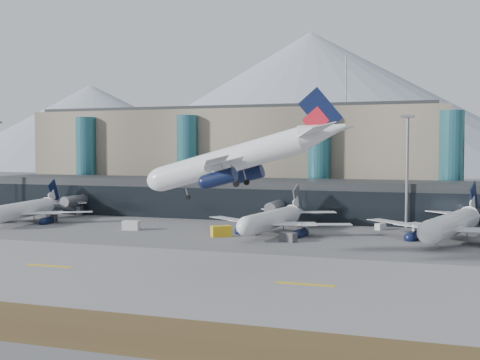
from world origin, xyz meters
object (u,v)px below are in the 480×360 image
Objects in this scene: veh_c at (288,237)px; veh_b at (260,222)px; jet_parked_mid at (278,213)px; veh_f at (53,219)px; jet_parked_right at (457,216)px; jet_parked_left at (30,204)px; veh_g at (305,231)px; hero_jet at (248,150)px; lightmast_mid at (407,165)px; veh_a at (131,225)px; veh_h at (221,231)px; veh_d at (380,227)px.

veh_b is at bearing 140.71° from veh_c.
veh_f is at bearing 97.29° from jet_parked_mid.
jet_parked_right is at bearing -99.73° from veh_b.
veh_f is at bearing -168.94° from veh_c.
jet_parked_left reaches higher than veh_g.
jet_parked_mid is (-5.18, 37.63, -13.64)m from hero_jet.
jet_parked_mid reaches higher than veh_g.
veh_f is (-49.77, -10.71, 0.12)m from veh_b.
veh_g is at bearing -92.49° from jet_parked_mid.
hero_jet is at bearing -111.12° from lightmast_mid.
veh_g is at bearing -99.30° from jet_parked_left.
veh_f is (-93.38, -0.11, -3.86)m from jet_parked_right.
jet_parked_mid reaches higher than veh_a.
hero_jet is 31.00m from veh_c.
veh_f is (-25.19, 6.77, -0.15)m from veh_a.
jet_parked_right is 9.72× the size of veh_h.
lightmast_mid is at bearing -50.23° from jet_parked_mid.
veh_a is at bearing 136.32° from veh_h.
hero_jet is 10.73× the size of veh_c.
veh_d is (-5.33, -4.79, -13.70)m from lightmast_mid.
jet_parked_right is (99.90, 0.13, 0.53)m from jet_parked_left.
veh_c is 1.27× the size of veh_d.
veh_c is 14.86m from veh_h.
lightmast_mid is 32.24m from jet_parked_mid.
veh_h is (-2.20, -20.63, 0.35)m from veh_b.
jet_parked_left is 85.01m from veh_d.
jet_parked_mid is at bearing 8.82° from veh_h.
lightmast_mid reaches higher than veh_c.
veh_d is (15.47, 23.06, -0.17)m from veh_c.
jet_parked_mid is at bearing -143.09° from veh_b.
veh_f is at bearing 106.09° from veh_b.
hero_jet is 8.60× the size of veh_h.
lightmast_mid is 45.68m from veh_h.
veh_b is (-7.32, 11.28, -3.44)m from jet_parked_mid.
veh_f is (-62.27, 38.20, -16.97)m from hero_jet.
veh_b is at bearing 48.25° from veh_h.
jet_parked_left is 10.66× the size of veh_c.
veh_b is 0.66× the size of veh_h.
veh_b is at bearing 92.50° from jet_parked_right.
lightmast_mid is at bearing 106.13° from veh_g.
jet_parked_right is at bearing -56.31° from lightmast_mid.
jet_parked_mid is 10.64× the size of veh_c.
jet_parked_right is 15.42× the size of veh_d.
veh_d is 0.80× the size of veh_f.
hero_jet is 36.00m from veh_h.
hero_jet is at bearing -48.50° from veh_a.
lightmast_mid reaches higher than jet_parked_right.
veh_d is at bearing 74.28° from hero_jet.
jet_parked_mid is (-25.96, -16.16, -10.21)m from lightmast_mid.
hero_jet is 40.36m from jet_parked_mid.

